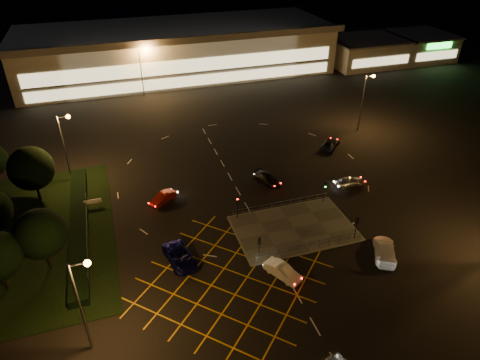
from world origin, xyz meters
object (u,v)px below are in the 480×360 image
object	(u,v)px
car_left_blue	(180,256)
car_right_silver	(350,181)
signal_se	(357,223)
car_east_grey	(330,144)
car_circ_red	(163,198)
signal_sw	(259,244)
car_queue_white	(282,271)
signal_nw	(237,204)
car_far_dkgrey	(267,179)
signal_ne	(325,187)
car_approach_white	(385,250)

from	to	relation	value
car_left_blue	car_right_silver	xyz separation A→B (m)	(25.78, 8.04, -0.07)
signal_se	car_east_grey	bearing A→B (deg)	-110.80
car_circ_red	car_east_grey	size ratio (longest dim) A/B	0.83
signal_sw	car_queue_white	size ratio (longest dim) A/B	0.73
signal_nw	car_far_dkgrey	size ratio (longest dim) A/B	0.69
car_east_grey	car_right_silver	bearing A→B (deg)	121.23
car_far_dkgrey	car_circ_red	bearing A→B (deg)	158.42
car_queue_white	signal_ne	bearing A→B (deg)	18.19
signal_nw	car_circ_red	world-z (taller)	signal_nw
signal_se	car_right_silver	world-z (taller)	signal_se
car_queue_white	car_east_grey	xyz separation A→B (m)	(18.68, 24.69, -0.05)
car_far_dkgrey	car_approach_white	world-z (taller)	car_approach_white
signal_nw	car_circ_red	bearing A→B (deg)	141.43
signal_ne	car_right_silver	size ratio (longest dim) A/B	0.78
signal_nw	car_right_silver	size ratio (longest dim) A/B	0.78
signal_se	signal_ne	xyz separation A→B (m)	(0.00, 7.99, 0.00)
signal_se	car_right_silver	bearing A→B (deg)	-117.16
signal_se	car_left_blue	xyz separation A→B (m)	(-20.37, 2.50, -1.61)
signal_ne	car_east_grey	size ratio (longest dim) A/B	0.66
car_right_silver	car_approach_white	bearing A→B (deg)	167.00
car_circ_red	car_approach_white	bearing A→B (deg)	13.91
signal_ne	car_east_grey	world-z (taller)	signal_ne
car_east_grey	car_queue_white	bearing A→B (deg)	98.37
car_circ_red	car_approach_white	xyz separation A→B (m)	(21.97, -18.11, 0.14)
car_far_dkgrey	car_approach_white	bearing A→B (deg)	-91.36
signal_se	signal_ne	distance (m)	7.99
car_queue_white	car_left_blue	xyz separation A→B (m)	(-9.93, 5.51, 0.05)
signal_sw	car_approach_white	distance (m)	14.25
signal_sw	signal_se	distance (m)	12.00
car_queue_white	car_circ_red	xyz separation A→B (m)	(-9.81, 17.58, -0.06)
signal_se	car_approach_white	xyz separation A→B (m)	(1.71, -3.54, -1.58)
signal_sw	signal_se	world-z (taller)	same
car_left_blue	car_far_dkgrey	world-z (taller)	car_left_blue
car_right_silver	car_east_grey	world-z (taller)	car_right_silver
signal_sw	signal_ne	bearing A→B (deg)	-146.35
car_approach_white	car_far_dkgrey	bearing A→B (deg)	-40.28
signal_sw	car_left_blue	size ratio (longest dim) A/B	0.58
car_right_silver	signal_sw	bearing A→B (deg)	122.90
car_approach_white	signal_sw	bearing A→B (deg)	14.14
car_east_grey	car_approach_white	size ratio (longest dim) A/B	0.88
car_left_blue	car_far_dkgrey	bearing A→B (deg)	28.61
car_circ_red	signal_se	bearing A→B (deg)	17.68
signal_se	signal_ne	world-z (taller)	same
signal_ne	car_east_grey	bearing A→B (deg)	58.98
car_queue_white	car_left_blue	distance (m)	11.36
signal_nw	car_left_blue	world-z (taller)	signal_nw
signal_se	car_circ_red	bearing A→B (deg)	-35.73
signal_nw	car_far_dkgrey	bearing A→B (deg)	45.77
car_left_blue	car_right_silver	distance (m)	27.01
signal_nw	car_approach_white	size ratio (longest dim) A/B	0.58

